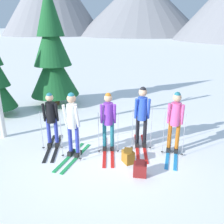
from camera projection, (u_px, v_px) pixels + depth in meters
The scene contains 9 objects.
ground_plane at pixel (103, 149), 7.17m from camera, with size 400.00×400.00×0.00m, color white.
skier_in_black at pixel (51, 118), 7.02m from camera, with size 0.67×1.73×1.69m.
skier_in_white at pixel (72, 122), 6.45m from camera, with size 0.62×1.69×1.85m.
skier_in_purple at pixel (108, 119), 6.81m from camera, with size 0.62×1.78×1.75m.
skier_in_blue at pixel (142, 113), 6.98m from camera, with size 0.61×1.81×1.86m.
skier_in_pink at pixel (175, 119), 6.68m from camera, with size 0.61×1.77×1.81m.
pine_tree_mid at pixel (52, 53), 10.32m from camera, with size 2.12×2.12×5.12m.
backpack_on_snow_front at pixel (128, 156), 6.43m from camera, with size 0.38×0.40×0.38m.
backpack_on_snow_beside at pixel (140, 169), 5.86m from camera, with size 0.32×0.28×0.38m.
Camera 1 is at (1.29, -6.23, 3.50)m, focal length 38.66 mm.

